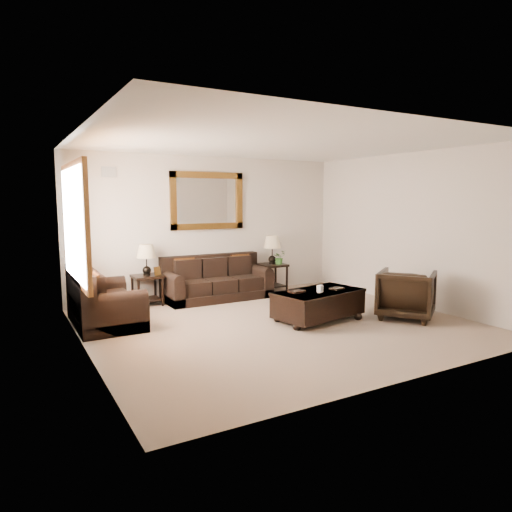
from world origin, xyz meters
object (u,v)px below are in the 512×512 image
coffee_table (318,302)px  sofa (216,283)px  loveseat (102,304)px  end_table_left (147,266)px  end_table_right (272,255)px  armchair (406,292)px

coffee_table → sofa: bearing=97.3°
sofa → loveseat: loveseat is taller
end_table_left → sofa: bearing=-4.8°
sofa → end_table_right: size_ratio=1.76×
loveseat → end_table_right: 3.71m
coffee_table → armchair: (1.32, -0.55, 0.13)m
end_table_right → coffee_table: bearing=-104.1°
sofa → end_table_right: 1.38m
sofa → armchair: 3.46m
sofa → end_table_left: bearing=175.2°
sofa → armchair: size_ratio=2.36×
armchair → sofa: bearing=1.7°
end_table_left → end_table_right: 2.60m
sofa → coffee_table: bearing=-72.2°
end_table_right → loveseat: bearing=-165.6°
end_table_right → armchair: (0.73, -2.89, -0.32)m
loveseat → coffee_table: 3.30m
loveseat → armchair: (4.30, -1.98, 0.11)m
end_table_left → coffee_table: 3.12m
end_table_right → armchair: 3.00m
end_table_right → armchair: size_ratio=1.34×
loveseat → end_table_right: size_ratio=1.35×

